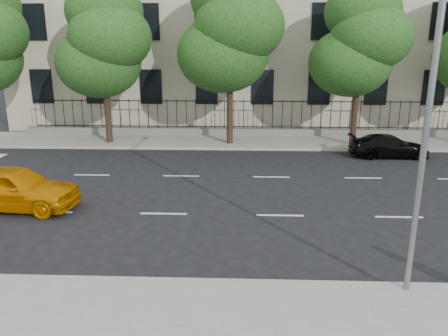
{
  "coord_description": "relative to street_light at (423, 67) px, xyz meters",
  "views": [
    {
      "loc": [
        -1.38,
        -11.44,
        5.6
      ],
      "look_at": [
        -1.94,
        3.0,
        1.52
      ],
      "focal_mm": 35.0,
      "sensor_mm": 36.0,
      "label": 1
    }
  ],
  "objects": [
    {
      "name": "tree_d",
      "position": [
        2.54,
        15.13,
        0.69
      ],
      "size": [
        5.34,
        4.94,
        8.84
      ],
      "color": "#382619",
      "rests_on": "far_sidewalk"
    },
    {
      "name": "yellow_taxi",
      "position": [
        -11.83,
        4.56,
        -4.37
      ],
      "size": [
        4.69,
        2.22,
        1.55
      ],
      "primitive_type": "imported",
      "rotation": [
        0.0,
        0.0,
        1.48
      ],
      "color": "orange",
      "rests_on": "ground"
    },
    {
      "name": "near_sidewalk",
      "position": [
        -2.5,
        -2.23,
        -5.07
      ],
      "size": [
        60.0,
        4.0,
        0.15
      ],
      "primitive_type": "cube",
      "color": "gray",
      "rests_on": "ground"
    },
    {
      "name": "ground",
      "position": [
        -2.5,
        1.77,
        -5.15
      ],
      "size": [
        120.0,
        120.0,
        0.0
      ],
      "primitive_type": "plane",
      "color": "black",
      "rests_on": "ground"
    },
    {
      "name": "street_light",
      "position": [
        0.0,
        0.0,
        0.0
      ],
      "size": [
        0.25,
        3.32,
        8.05
      ],
      "color": "slate",
      "rests_on": "near_sidewalk"
    },
    {
      "name": "tree_c",
      "position": [
        -4.46,
        15.13,
        1.26
      ],
      "size": [
        5.89,
        5.5,
        9.8
      ],
      "color": "#382619",
      "rests_on": "far_sidewalk"
    },
    {
      "name": "black_sedan",
      "position": [
        3.8,
        12.63,
        -4.57
      ],
      "size": [
        4.04,
        1.72,
        1.16
      ],
      "primitive_type": "imported",
      "rotation": [
        0.0,
        0.0,
        1.59
      ],
      "color": "black",
      "rests_on": "ground"
    },
    {
      "name": "far_sidewalk",
      "position": [
        -2.5,
        15.77,
        -5.07
      ],
      "size": [
        60.0,
        4.0,
        0.15
      ],
      "primitive_type": "cube",
      "color": "gray",
      "rests_on": "ground"
    },
    {
      "name": "tree_b",
      "position": [
        -11.46,
        15.13,
        0.69
      ],
      "size": [
        5.53,
        5.12,
        8.97
      ],
      "color": "#382619",
      "rests_on": "far_sidewalk"
    },
    {
      "name": "lane_markings",
      "position": [
        -2.5,
        6.52,
        -5.14
      ],
      "size": [
        49.6,
        4.62,
        0.01
      ],
      "primitive_type": null,
      "color": "silver",
      "rests_on": "ground"
    },
    {
      "name": "iron_fence",
      "position": [
        -2.5,
        17.47,
        -4.5
      ],
      "size": [
        30.0,
        0.5,
        2.2
      ],
      "color": "slate",
      "rests_on": "far_sidewalk"
    }
  ]
}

